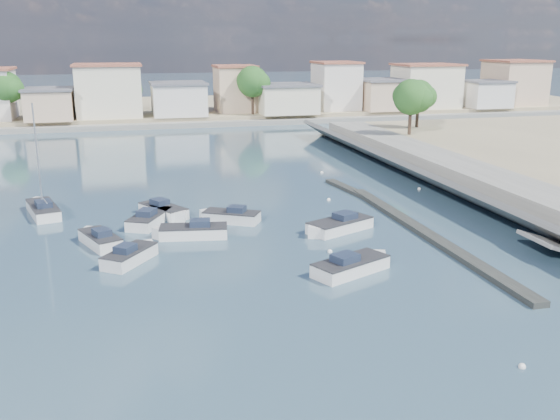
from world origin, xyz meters
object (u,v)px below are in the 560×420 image
Objects in this scene: motorboat_d at (337,226)px; motorboat_c at (190,232)px; motorboat_f at (229,217)px; sailboat at (43,209)px; motorboat_e at (151,219)px; motorboat_g at (165,212)px; motorboat_a at (99,240)px; motorboat_h at (354,266)px; motorboat_b at (132,256)px.

motorboat_c is at bearing 173.44° from motorboat_d.
motorboat_f is 15.14m from sailboat.
motorboat_e is 0.56× the size of sailboat.
motorboat_g is (1.17, 1.70, 0.00)m from motorboat_e.
motorboat_c is 1.17× the size of motorboat_f.
motorboat_e is (3.69, 4.36, -0.00)m from motorboat_a.
motorboat_d and motorboat_h have the same top height.
motorboat_b and motorboat_h have the same top height.
motorboat_h is at bearing -21.87° from motorboat_b.
motorboat_h is (5.44, -12.35, 0.00)m from motorboat_f.
motorboat_b and motorboat_g have the same top height.
motorboat_e is (-2.46, 4.23, -0.00)m from motorboat_c.
motorboat_c is at bearing 133.60° from motorboat_h.
motorboat_c is 10.55m from motorboat_d.
motorboat_g is (-11.77, 7.13, 0.00)m from motorboat_d.
sailboat reaches higher than motorboat_d.
motorboat_g is at bearing 102.27° from motorboat_c.
motorboat_a is at bearing -178.74° from motorboat_c.
motorboat_e is 5.85m from motorboat_f.
motorboat_e is 2.06m from motorboat_g.
motorboat_c is 13.96m from sailboat.
motorboat_d is 23.49m from sailboat.
motorboat_e is at bearing 78.88° from motorboat_b.
motorboat_b is 14.58m from sailboat.
motorboat_a and motorboat_c have the same top height.
motorboat_g and motorboat_h have the same top height.
sailboat is at bearing 154.34° from motorboat_d.
motorboat_a is 0.96× the size of motorboat_g.
motorboat_f is 5.34m from motorboat_g.
motorboat_b is 0.88× the size of motorboat_g.
motorboat_f is at bearing 19.36° from motorboat_a.
motorboat_d is 8.15m from motorboat_h.
motorboat_a is 17.41m from motorboat_h.
motorboat_a and motorboat_e have the same top height.
motorboat_d is (16.63, -1.07, -0.00)m from motorboat_a.
motorboat_h is 26.58m from sailboat.
motorboat_a is 0.51× the size of sailboat.
motorboat_d and motorboat_g have the same top height.
sailboat reaches higher than motorboat_h.
motorboat_a is 1.09× the size of motorboat_b.
sailboat is at bearing 140.00° from motorboat_c.
motorboat_g is 9.88m from sailboat.
motorboat_g is 18.12m from motorboat_h.
motorboat_f and motorboat_h have the same top height.
motorboat_e is at bearing 157.24° from motorboat_d.
motorboat_h is at bearing -102.41° from motorboat_d.
motorboat_d is 13.76m from motorboat_g.
motorboat_e is at bearing 129.88° from motorboat_h.
motorboat_b and motorboat_c have the same top height.
motorboat_a is 0.86× the size of motorboat_c.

